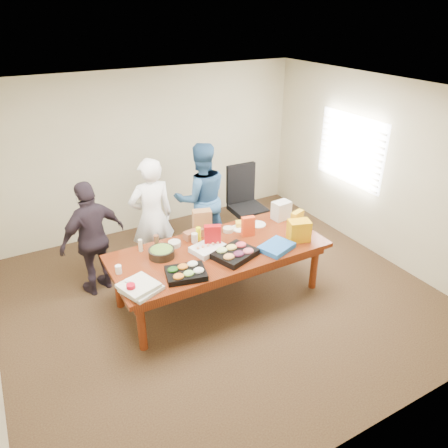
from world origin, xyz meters
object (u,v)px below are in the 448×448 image
person_right (201,198)px  salad_bowl (162,253)px  conference_table (219,273)px  office_chair (248,206)px  sheet_cake (208,248)px  person_center (152,217)px

person_right → salad_bowl: person_right is taller
conference_table → office_chair: 1.70m
person_right → conference_table: bearing=84.8°
conference_table → salad_bowl: salad_bowl is taller
sheet_cake → salad_bowl: bearing=149.3°
person_center → sheet_cake: bearing=110.5°
office_chair → sheet_cake: office_chair is taller
conference_table → sheet_cake: 0.44m
person_right → person_center: bearing=25.7°
person_center → salad_bowl: 0.89m
office_chair → person_right: 0.86m
salad_bowl → sheet_cake: bearing=-15.7°
person_center → salad_bowl: person_center is taller
conference_table → salad_bowl: (-0.72, 0.19, 0.43)m
person_center → person_right: 0.93m
conference_table → salad_bowl: 0.86m
conference_table → person_center: bearing=116.0°
person_center → salad_bowl: bearing=77.6°
office_chair → person_right: person_right is taller
person_center → sheet_cake: (0.37, -1.03, -0.09)m
office_chair → sheet_cake: 1.78m
person_right → sheet_cake: person_right is taller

